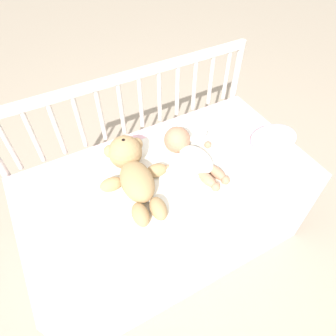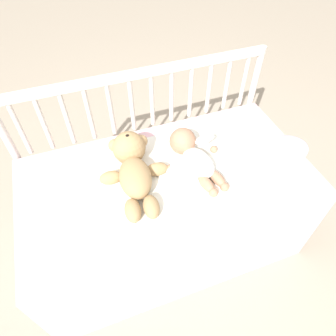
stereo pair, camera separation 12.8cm
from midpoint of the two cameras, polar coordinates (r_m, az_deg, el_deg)
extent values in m
plane|color=tan|center=(1.77, -2.13, -13.05)|extent=(12.00, 12.00, 0.00)
cube|color=#EDB7C6|center=(1.54, -2.41, -8.26)|extent=(1.30, 0.69, 0.54)
cylinder|color=beige|center=(1.63, -29.23, -3.53)|extent=(0.04, 0.04, 0.86)
cylinder|color=beige|center=(1.88, 9.74, 10.81)|extent=(0.04, 0.04, 0.86)
cube|color=beige|center=(1.39, -10.41, 16.71)|extent=(1.26, 0.03, 0.04)
cylinder|color=beige|center=(1.45, -30.35, 3.61)|extent=(0.02, 0.02, 0.29)
cylinder|color=beige|center=(1.44, -26.61, 5.10)|extent=(0.02, 0.02, 0.29)
cylinder|color=beige|center=(1.44, -22.81, 6.58)|extent=(0.02, 0.02, 0.29)
cylinder|color=beige|center=(1.44, -18.99, 8.04)|extent=(0.02, 0.02, 0.29)
cylinder|color=beige|center=(1.45, -15.18, 9.44)|extent=(0.02, 0.02, 0.29)
cylinder|color=beige|center=(1.47, -11.41, 10.78)|extent=(0.02, 0.02, 0.29)
cylinder|color=beige|center=(1.49, -7.71, 12.04)|extent=(0.02, 0.02, 0.29)
cylinder|color=beige|center=(1.52, -4.11, 13.21)|extent=(0.02, 0.02, 0.29)
cylinder|color=beige|center=(1.56, -0.64, 14.27)|extent=(0.02, 0.02, 0.29)
cylinder|color=beige|center=(1.60, 2.69, 15.24)|extent=(0.02, 0.02, 0.29)
cylinder|color=beige|center=(1.65, 5.87, 16.11)|extent=(0.02, 0.02, 0.29)
cylinder|color=beige|center=(1.70, 8.89, 16.89)|extent=(0.02, 0.02, 0.29)
cube|color=white|center=(1.32, -3.59, -2.22)|extent=(0.79, 0.54, 0.01)
ellipsoid|color=tan|center=(1.25, -8.77, -2.76)|extent=(0.16, 0.23, 0.11)
sphere|color=tan|center=(1.35, -10.85, 2.84)|extent=(0.15, 0.15, 0.15)
sphere|color=beige|center=(1.32, -11.11, 4.10)|extent=(0.06, 0.06, 0.06)
sphere|color=black|center=(1.30, -11.28, 4.92)|extent=(0.02, 0.02, 0.02)
sphere|color=tan|center=(1.36, -13.59, 2.97)|extent=(0.06, 0.06, 0.06)
sphere|color=tan|center=(1.37, -8.75, 4.38)|extent=(0.06, 0.06, 0.06)
ellipsoid|color=tan|center=(1.30, -13.55, -3.22)|extent=(0.10, 0.07, 0.06)
ellipsoid|color=tan|center=(1.31, -5.01, -0.63)|extent=(0.10, 0.07, 0.06)
ellipsoid|color=tan|center=(1.18, -8.40, -8.97)|extent=(0.08, 0.12, 0.06)
ellipsoid|color=tan|center=(1.19, -4.96, -7.88)|extent=(0.08, 0.12, 0.06)
ellipsoid|color=white|center=(1.34, 2.75, 1.43)|extent=(0.15, 0.20, 0.08)
sphere|color=tan|center=(1.40, -0.87, 5.25)|extent=(0.12, 0.12, 0.12)
ellipsoid|color=white|center=(1.34, -1.48, 0.24)|extent=(0.11, 0.06, 0.04)
ellipsoid|color=white|center=(1.41, 3.26, 6.01)|extent=(0.11, 0.06, 0.04)
sphere|color=tan|center=(1.33, -2.69, -0.26)|extent=(0.04, 0.04, 0.04)
sphere|color=tan|center=(1.44, 5.08, 4.28)|extent=(0.04, 0.04, 0.04)
ellipsoid|color=tan|center=(1.29, 4.70, -2.27)|extent=(0.06, 0.11, 0.05)
ellipsoid|color=tan|center=(1.32, 6.59, -1.04)|extent=(0.06, 0.11, 0.05)
sphere|color=tan|center=(1.27, 6.26, -3.76)|extent=(0.04, 0.04, 0.04)
sphere|color=tan|center=(1.30, 8.15, -2.47)|extent=(0.04, 0.04, 0.04)
ellipsoid|color=silver|center=(1.52, 17.25, 5.40)|extent=(0.25, 0.18, 0.06)
camera|label=1|loc=(0.06, -92.87, -3.23)|focal=32.00mm
camera|label=2|loc=(0.06, 87.13, 3.23)|focal=32.00mm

